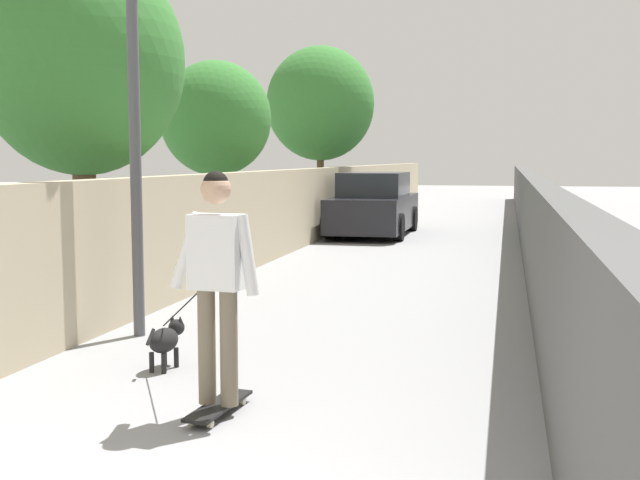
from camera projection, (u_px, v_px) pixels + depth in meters
ground_plane at (410, 250)px, 16.51m from camera, size 80.00×80.00×0.00m
wall_left at (271, 215)px, 15.03m from camera, size 48.00×0.30×1.66m
fence_right at (533, 222)px, 13.95m from camera, size 48.00×0.30×1.55m
tree_left_near at (81, 63)px, 10.73m from camera, size 2.78×2.78×4.72m
tree_left_mid at (320, 104)px, 21.71m from camera, size 2.94×2.94×4.92m
tree_left_far at (216, 119)px, 16.14m from camera, size 2.25×2.25×3.85m
lamp_post at (133, 73)px, 8.23m from camera, size 0.36×0.36×3.99m
skateboard at (219, 406)px, 5.87m from camera, size 0.81×0.27×0.08m
person_skateboarder at (217, 269)px, 5.76m from camera, size 0.25×0.71×1.71m
dog at (166, 339)px, 7.13m from camera, size 1.40×1.05×1.06m
car_near at (374, 206)px, 19.63m from camera, size 4.32×1.80×1.54m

